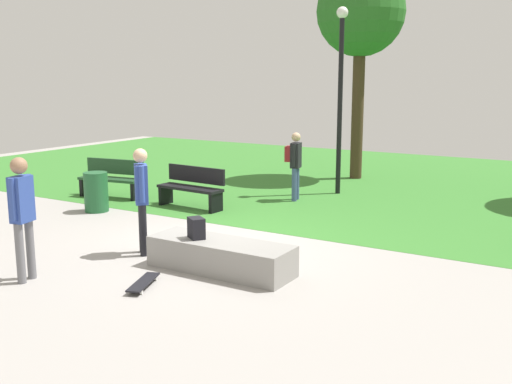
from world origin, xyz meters
TOP-DOWN VIEW (x-y plane):
  - ground_plane at (0.00, 0.00)m, footprint 28.00×28.00m
  - grass_lawn at (0.00, 7.65)m, footprint 26.60×12.71m
  - concrete_ledge at (0.90, -1.05)m, footprint 2.26×0.74m
  - backpack_on_ledge at (0.50, -1.11)m, footprint 0.34×0.32m
  - skater_performing_trick at (-1.24, -2.84)m, footprint 0.27×0.42m
  - skater_watching at (-0.69, -0.98)m, footprint 0.37×0.37m
  - skateboard_by_ledge at (0.37, -2.18)m, footprint 0.46×0.82m
  - park_bench_by_oak at (-2.15, 2.28)m, footprint 1.63×0.59m
  - park_bench_far_left at (-4.52, 2.23)m, footprint 1.65×0.70m
  - tree_slender_maple at (-0.50, 7.86)m, footprint 2.43×2.43m
  - lamp_post at (-0.02, 5.47)m, footprint 0.28×0.28m
  - trash_bin at (-3.70, 0.91)m, footprint 0.51×0.51m
  - pedestrian_with_backpack at (-0.57, 4.17)m, footprint 0.39×0.42m

SIDE VIEW (x-z plane):
  - ground_plane at x=0.00m, z-range 0.00..0.00m
  - grass_lawn at x=0.00m, z-range 0.00..0.01m
  - skateboard_by_ledge at x=0.37m, z-range 0.02..0.10m
  - concrete_ledge at x=0.90m, z-range 0.00..0.47m
  - trash_bin at x=-3.70m, z-range 0.00..0.86m
  - park_bench_by_oak at x=-2.15m, z-range 0.03..0.94m
  - park_bench_far_left at x=-4.52m, z-range 0.03..0.94m
  - backpack_on_ledge at x=0.50m, z-range 0.47..0.79m
  - pedestrian_with_backpack at x=-0.57m, z-range 0.15..1.76m
  - skater_watching at x=-0.69m, z-range 0.15..1.90m
  - skater_performing_trick at x=-1.24m, z-range 0.16..1.95m
  - lamp_post at x=-0.02m, z-range 0.46..4.97m
  - tree_slender_maple at x=-0.50m, z-range 1.62..7.46m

